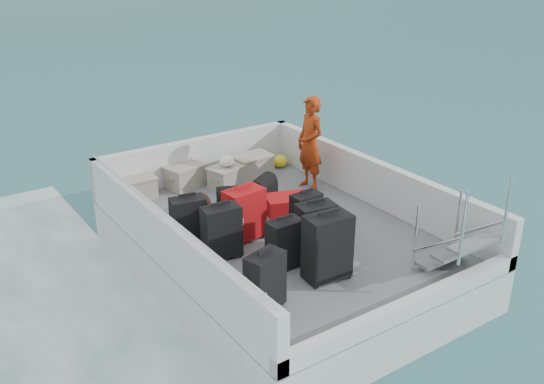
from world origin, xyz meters
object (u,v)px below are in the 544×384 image
at_px(suitcase_7, 306,214).
at_px(suitcase_5, 244,215).
at_px(crate_0, 138,189).
at_px(crate_2, 227,177).
at_px(suitcase_8, 288,204).
at_px(suitcase_1, 222,232).
at_px(suitcase_6, 316,229).
at_px(crate_1, 186,177).
at_px(crate_3, 253,167).
at_px(suitcase_3, 327,248).
at_px(suitcase_4, 285,244).
at_px(suitcase_2, 189,221).
at_px(suitcase_0, 265,282).
at_px(passenger, 310,144).

bearing_deg(suitcase_7, suitcase_5, 155.81).
relative_size(crate_0, crate_2, 0.97).
relative_size(suitcase_8, crate_0, 1.23).
xyz_separation_m(suitcase_1, suitcase_6, (1.06, -0.56, -0.01)).
xyz_separation_m(crate_1, crate_3, (1.13, -0.27, 0.01)).
relative_size(suitcase_7, suitcase_8, 0.89).
relative_size(suitcase_3, suitcase_8, 1.27).
bearing_deg(suitcase_1, crate_1, 80.33).
height_order(suitcase_4, crate_3, suitcase_4).
height_order(suitcase_2, crate_3, suitcase_2).
distance_m(suitcase_3, suitcase_6, 0.67).
bearing_deg(crate_3, crate_0, 172.17).
bearing_deg(suitcase_0, crate_0, 74.21).
bearing_deg(passenger, suitcase_2, -73.17).
bearing_deg(crate_3, suitcase_1, -130.79).
relative_size(suitcase_0, crate_2, 1.24).
bearing_deg(suitcase_5, crate_1, 79.41).
distance_m(crate_1, crate_3, 1.16).
xyz_separation_m(suitcase_5, suitcase_7, (0.79, -0.33, -0.07)).
distance_m(crate_2, crate_3, 0.58).
bearing_deg(crate_3, suitcase_4, -115.25).
relative_size(crate_2, crate_3, 0.90).
bearing_deg(suitcase_8, suitcase_6, 179.68).
bearing_deg(crate_3, suitcase_5, -125.52).
height_order(suitcase_0, crate_2, suitcase_0).
relative_size(suitcase_0, suitcase_6, 1.01).
xyz_separation_m(suitcase_4, suitcase_6, (0.55, 0.09, 0.02)).
bearing_deg(suitcase_6, passenger, 62.68).
relative_size(crate_1, crate_3, 0.94).
relative_size(suitcase_4, crate_2, 1.16).
relative_size(suitcase_1, crate_2, 1.28).
distance_m(suitcase_0, suitcase_2, 1.87).
relative_size(suitcase_7, crate_3, 0.95).
relative_size(suitcase_7, crate_0, 1.09).
bearing_deg(suitcase_3, suitcase_6, 68.36).
relative_size(suitcase_4, suitcase_8, 0.97).
distance_m(suitcase_2, crate_3, 2.50).
height_order(suitcase_0, suitcase_3, suitcase_3).
distance_m(suitcase_1, suitcase_7, 1.30).
height_order(suitcase_0, crate_0, suitcase_0).
bearing_deg(suitcase_2, crate_0, 100.06).
bearing_deg(suitcase_7, suitcase_1, 175.93).
relative_size(suitcase_7, passenger, 0.38).
distance_m(suitcase_5, crate_2, 1.87).
xyz_separation_m(suitcase_5, crate_3, (1.31, 1.83, -0.18)).
relative_size(suitcase_2, passenger, 0.43).
relative_size(crate_0, passenger, 0.35).
distance_m(suitcase_6, crate_3, 2.78).
bearing_deg(suitcase_6, suitcase_7, 73.55).
bearing_deg(crate_2, suitcase_2, -135.40).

